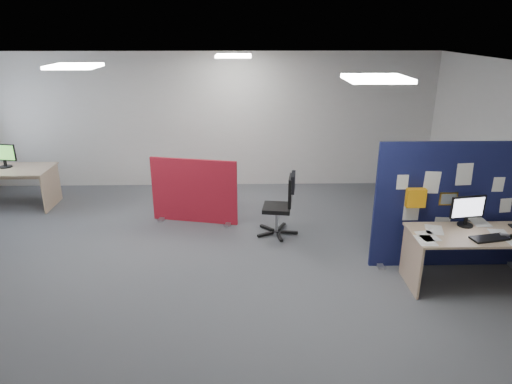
{
  "coord_description": "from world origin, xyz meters",
  "views": [
    {
      "loc": [
        0.69,
        -5.6,
        3.18
      ],
      "look_at": [
        0.83,
        0.3,
        1.0
      ],
      "focal_mm": 32.0,
      "sensor_mm": 36.0,
      "label": 1
    }
  ],
  "objects_px": {
    "main_desk": "(474,245)",
    "second_desk": "(6,177)",
    "monitor_second": "(3,155)",
    "navy_divider": "(452,206)",
    "red_divider": "(194,192)",
    "monitor_main": "(468,209)",
    "office_chair": "(284,201)"
  },
  "relations": [
    {
      "from": "monitor_main",
      "to": "second_desk",
      "type": "height_order",
      "value": "monitor_main"
    },
    {
      "from": "monitor_main",
      "to": "office_chair",
      "type": "bearing_deg",
      "value": 139.43
    },
    {
      "from": "navy_divider",
      "to": "main_desk",
      "type": "distance_m",
      "value": 0.6
    },
    {
      "from": "main_desk",
      "to": "monitor_second",
      "type": "distance_m",
      "value": 7.84
    },
    {
      "from": "navy_divider",
      "to": "monitor_second",
      "type": "distance_m",
      "value": 7.55
    },
    {
      "from": "main_desk",
      "to": "office_chair",
      "type": "bearing_deg",
      "value": 146.37
    },
    {
      "from": "office_chair",
      "to": "monitor_second",
      "type": "bearing_deg",
      "value": 172.69
    },
    {
      "from": "main_desk",
      "to": "second_desk",
      "type": "height_order",
      "value": "same"
    },
    {
      "from": "main_desk",
      "to": "second_desk",
      "type": "relative_size",
      "value": 0.99
    },
    {
      "from": "monitor_main",
      "to": "monitor_second",
      "type": "bearing_deg",
      "value": 149.46
    },
    {
      "from": "red_divider",
      "to": "second_desk",
      "type": "bearing_deg",
      "value": 179.14
    },
    {
      "from": "main_desk",
      "to": "monitor_second",
      "type": "relative_size",
      "value": 3.44
    },
    {
      "from": "navy_divider",
      "to": "main_desk",
      "type": "xyz_separation_m",
      "value": [
        0.12,
        -0.49,
        -0.33
      ]
    },
    {
      "from": "main_desk",
      "to": "second_desk",
      "type": "distance_m",
      "value": 7.81
    },
    {
      "from": "navy_divider",
      "to": "second_desk",
      "type": "height_order",
      "value": "navy_divider"
    },
    {
      "from": "second_desk",
      "to": "monitor_second",
      "type": "xyz_separation_m",
      "value": [
        0.0,
        0.05,
        0.41
      ]
    },
    {
      "from": "navy_divider",
      "to": "red_divider",
      "type": "height_order",
      "value": "navy_divider"
    },
    {
      "from": "red_divider",
      "to": "monitor_main",
      "type": "bearing_deg",
      "value": -14.69
    },
    {
      "from": "navy_divider",
      "to": "red_divider",
      "type": "bearing_deg",
      "value": 156.63
    },
    {
      "from": "monitor_second",
      "to": "office_chair",
      "type": "bearing_deg",
      "value": -4.94
    },
    {
      "from": "second_desk",
      "to": "monitor_second",
      "type": "height_order",
      "value": "monitor_second"
    },
    {
      "from": "monitor_main",
      "to": "red_divider",
      "type": "xyz_separation_m",
      "value": [
        -3.7,
        1.88,
        -0.42
      ]
    },
    {
      "from": "navy_divider",
      "to": "monitor_second",
      "type": "relative_size",
      "value": 4.48
    },
    {
      "from": "office_chair",
      "to": "monitor_main",
      "type": "bearing_deg",
      "value": -22.39
    },
    {
      "from": "main_desk",
      "to": "monitor_second",
      "type": "height_order",
      "value": "monitor_second"
    },
    {
      "from": "navy_divider",
      "to": "monitor_second",
      "type": "height_order",
      "value": "navy_divider"
    },
    {
      "from": "main_desk",
      "to": "monitor_main",
      "type": "distance_m",
      "value": 0.45
    },
    {
      "from": "navy_divider",
      "to": "office_chair",
      "type": "height_order",
      "value": "navy_divider"
    },
    {
      "from": "second_desk",
      "to": "monitor_main",
      "type": "bearing_deg",
      "value": -20.49
    },
    {
      "from": "navy_divider",
      "to": "monitor_second",
      "type": "xyz_separation_m",
      "value": [
        -7.14,
        2.44,
        0.09
      ]
    },
    {
      "from": "navy_divider",
      "to": "office_chair",
      "type": "xyz_separation_m",
      "value": [
        -2.18,
        1.03,
        -0.31
      ]
    },
    {
      "from": "second_desk",
      "to": "office_chair",
      "type": "bearing_deg",
      "value": -15.25
    }
  ]
}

